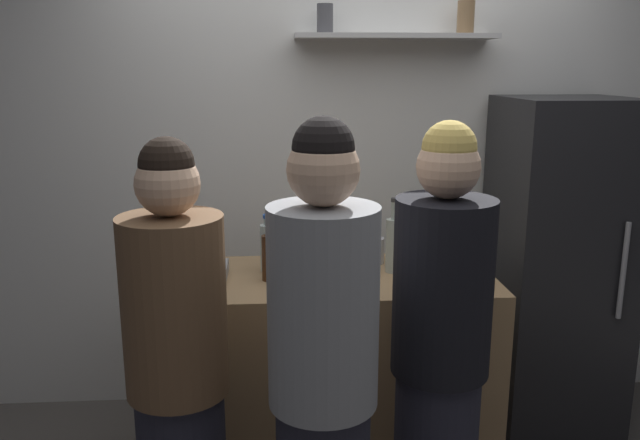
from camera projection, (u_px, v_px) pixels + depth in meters
back_wall_assembly at (351, 165)px, 3.43m from camera, size 4.80×0.32×2.60m
refrigerator at (556, 267)px, 3.22m from camera, size 0.59×0.65×1.67m
counter at (320, 373)px, 2.91m from camera, size 1.51×0.65×0.93m
baking_pan at (187, 273)px, 2.77m from camera, size 0.34×0.24×0.05m
utensil_holder at (373, 250)px, 2.98m from camera, size 0.10×0.10×0.23m
wine_bottle_pale_glass at (393, 243)px, 2.83m from camera, size 0.07×0.07×0.33m
wine_bottle_amber_glass at (269, 255)px, 2.72m from camera, size 0.06×0.06×0.29m
wine_bottle_green_glass at (443, 236)px, 3.02m from camera, size 0.08×0.08×0.30m
water_bottle_plastic at (269, 246)px, 2.85m from camera, size 0.08×0.08×0.26m
person_blonde at (439, 360)px, 2.25m from camera, size 0.34×0.34×1.65m
person_brown_jacket at (179, 381)px, 2.15m from camera, size 0.34×0.34×1.61m
person_grey_hoodie at (323, 390)px, 2.01m from camera, size 0.34×0.34×1.68m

